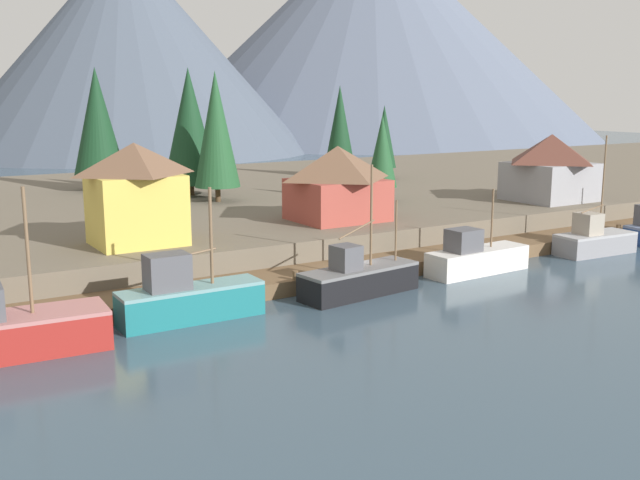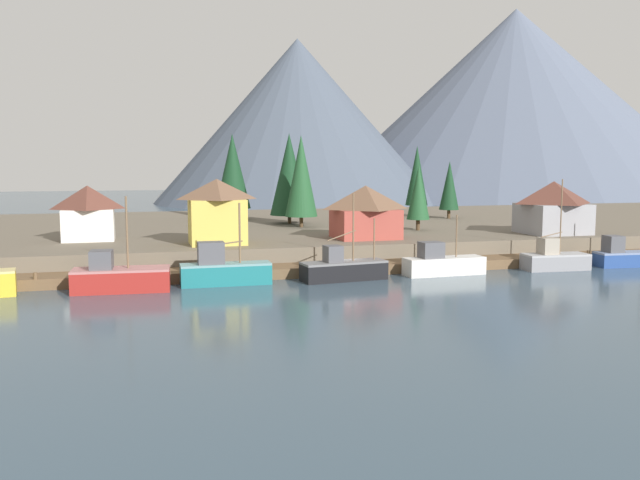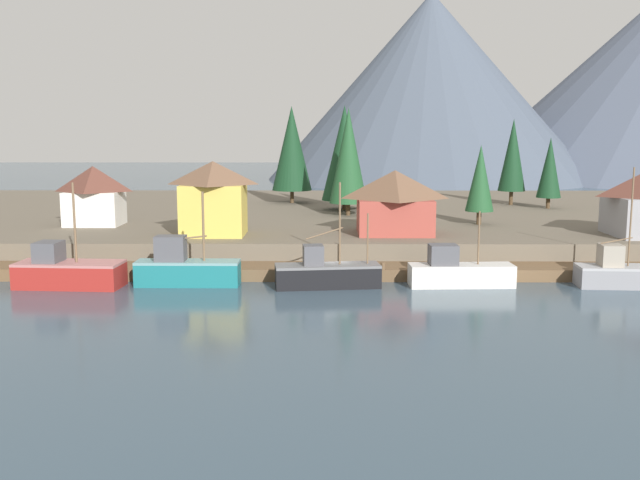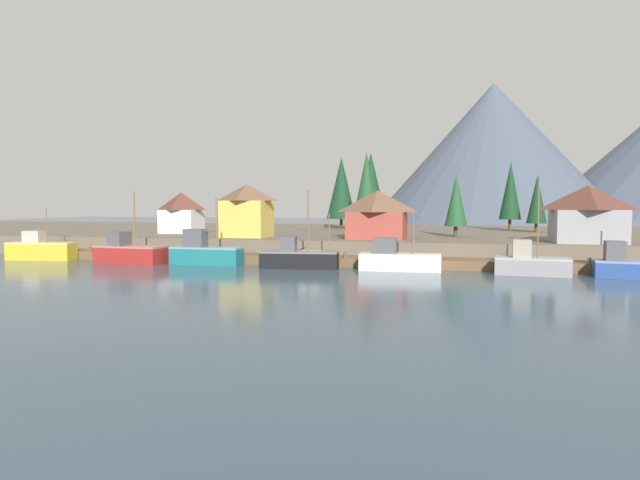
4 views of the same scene
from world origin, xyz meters
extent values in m
cube|color=#384C5B|center=(0.00, 20.00, -0.50)|extent=(400.00, 400.00, 1.00)
cube|color=brown|center=(0.00, 2.00, 0.50)|extent=(80.00, 4.00, 1.00)
cylinder|color=brown|center=(-20.00, 0.20, 0.80)|extent=(0.36, 0.36, 1.60)
cylinder|color=brown|center=(-12.00, 0.20, 0.80)|extent=(0.36, 0.36, 1.60)
cylinder|color=brown|center=(-4.00, 0.20, 0.80)|extent=(0.36, 0.36, 1.60)
cylinder|color=brown|center=(4.00, 0.20, 0.80)|extent=(0.36, 0.36, 1.60)
cylinder|color=brown|center=(12.00, 0.20, 0.80)|extent=(0.36, 0.36, 1.60)
cylinder|color=brown|center=(20.00, 0.20, 0.80)|extent=(0.36, 0.36, 1.60)
cube|color=#665B4C|center=(0.00, 32.00, 1.25)|extent=(400.00, 56.00, 2.50)
cone|color=#475160|center=(25.31, 125.47, 22.77)|extent=(80.60, 80.60, 45.54)
cube|color=maroon|center=(-20.76, -2.01, 0.90)|extent=(8.38, 3.69, 1.81)
cube|color=#AD6C6A|center=(-20.76, -2.01, 1.91)|extent=(8.38, 3.69, 0.20)
cube|color=#4C4C51|center=(-22.37, -1.90, 2.80)|extent=(1.99, 2.32, 1.59)
cylinder|color=brown|center=(-20.18, -2.05, 5.12)|extent=(0.18, 0.18, 6.22)
cube|color=#196B70|center=(-11.61, -1.26, 0.89)|extent=(8.20, 2.29, 1.78)
cube|color=#679496|center=(-11.61, -1.26, 1.88)|extent=(8.20, 2.29, 0.20)
cube|color=#4C4C51|center=(-12.94, -1.25, 2.98)|extent=(2.35, 1.64, 2.00)
cylinder|color=brown|center=(-10.30, -1.26, 4.72)|extent=(0.19, 0.19, 5.49)
cylinder|color=brown|center=(-11.35, -1.26, 3.83)|extent=(2.61, 0.15, 0.42)
cube|color=black|center=(-0.51, -1.86, 0.81)|extent=(8.43, 3.46, 1.61)
cube|color=slate|center=(-0.51, -1.86, 1.71)|extent=(8.43, 3.46, 0.20)
cube|color=#4C4C51|center=(-1.63, -2.00, 2.59)|extent=(1.72, 1.76, 1.55)
cylinder|color=brown|center=(0.44, -1.75, 5.03)|extent=(0.15, 0.15, 6.43)
cylinder|color=brown|center=(2.64, -1.48, 3.81)|extent=(0.13, 0.13, 4.00)
cylinder|color=brown|center=(-0.76, -1.89, 4.27)|extent=(2.92, 0.46, 0.97)
cube|color=silver|center=(10.06, -1.45, 0.78)|extent=(8.28, 2.66, 1.55)
cube|color=silver|center=(10.06, -1.45, 1.65)|extent=(8.28, 2.66, 0.20)
cube|color=#4C4C51|center=(8.59, -1.51, 2.54)|extent=(2.26, 1.88, 1.59)
cylinder|color=brown|center=(11.37, -1.39, 3.85)|extent=(0.15, 0.15, 4.21)
cube|color=gray|center=(22.62, -1.64, 0.74)|extent=(6.93, 3.01, 1.48)
cube|color=#9F9FA2|center=(22.62, -1.64, 1.58)|extent=(6.93, 3.01, 0.20)
cube|color=gray|center=(21.69, -1.58, 2.53)|extent=(1.75, 1.89, 1.70)
cylinder|color=brown|center=(23.07, -1.66, 5.55)|extent=(0.13, 0.13, 7.73)
cylinder|color=brown|center=(22.09, -1.60, 3.69)|extent=(2.42, 0.24, 0.58)
cube|color=#9E4238|center=(5.88, 10.46, 4.17)|extent=(6.93, 6.06, 3.33)
pyramid|color=brown|center=(5.88, 10.46, 7.17)|extent=(7.28, 6.36, 2.68)
cube|color=gold|center=(-11.10, 9.33, 4.88)|extent=(5.77, 4.94, 4.75)
pyramid|color=brown|center=(-11.10, 9.33, 8.33)|extent=(6.06, 5.19, 2.15)
cube|color=silver|center=(-24.51, 16.38, 4.25)|extent=(5.46, 4.43, 3.49)
pyramid|color=brown|center=(-24.51, 16.38, 7.29)|extent=(5.74, 4.65, 2.61)
cylinder|color=#4C3823|center=(-5.18, 39.67, 3.36)|extent=(0.50, 0.50, 1.73)
cone|color=#14381E|center=(-5.18, 39.67, 9.82)|extent=(5.33, 5.33, 11.19)
cylinder|color=#4C3823|center=(23.74, 37.26, 3.43)|extent=(0.50, 0.50, 1.86)
cone|color=#14381E|center=(23.74, 37.26, 9.04)|extent=(3.53, 3.53, 9.37)
cylinder|color=#4C3823|center=(1.94, 25.28, 3.22)|extent=(0.50, 0.50, 1.45)
cone|color=#1E4C28|center=(1.94, 25.28, 9.35)|extent=(4.33, 4.33, 10.81)
cylinder|color=#4C3823|center=(15.31, 17.20, 3.20)|extent=(0.50, 0.50, 1.41)
cone|color=#1E4C28|center=(15.31, 17.20, 7.33)|extent=(2.92, 2.92, 6.84)
cylinder|color=#4C3823|center=(1.63, 31.07, 3.11)|extent=(0.50, 0.50, 1.21)
cone|color=#14381E|center=(1.63, 31.07, 9.47)|extent=(5.51, 5.51, 11.52)
cylinder|color=#4C3823|center=(27.29, 32.92, 3.19)|extent=(0.50, 0.50, 1.37)
cone|color=#14381E|center=(27.29, 32.92, 7.61)|extent=(3.03, 3.03, 7.48)
camera|label=1|loc=(-26.45, -38.86, 12.46)|focal=41.19mm
camera|label=2|loc=(-19.30, -62.11, 11.10)|focal=37.83mm
camera|label=3|loc=(-0.70, -57.42, 12.22)|focal=40.49mm
camera|label=4|loc=(16.03, -55.98, 6.61)|focal=30.12mm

